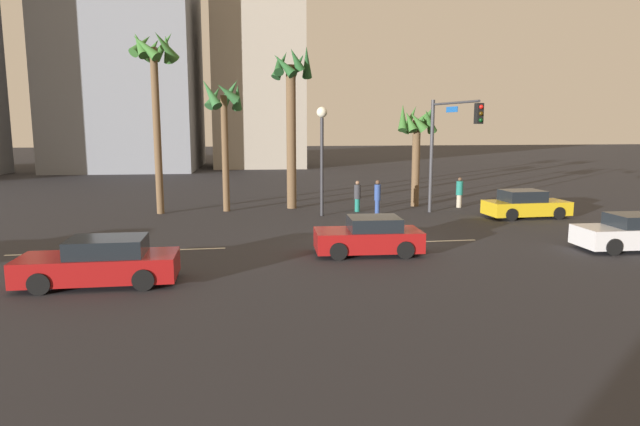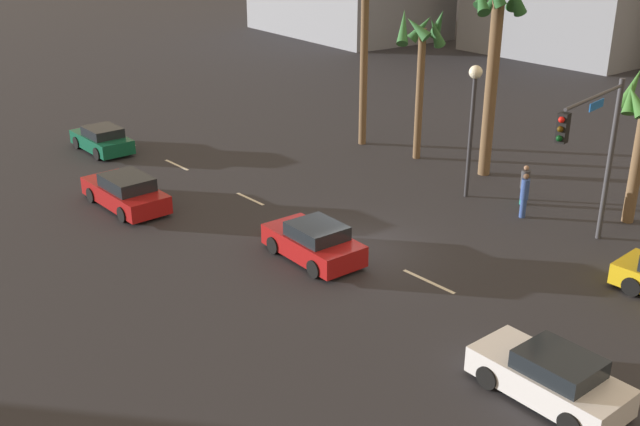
% 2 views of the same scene
% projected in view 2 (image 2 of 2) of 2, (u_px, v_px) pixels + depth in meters
% --- Properties ---
extents(ground_plane, '(220.00, 220.00, 0.00)m').
position_uv_depth(ground_plane, '(357.00, 248.00, 27.51)').
color(ground_plane, '#28282D').
extents(lane_stripe_0, '(2.06, 0.14, 0.01)m').
position_uv_depth(lane_stripe_0, '(126.00, 141.00, 40.05)').
color(lane_stripe_0, silver).
rests_on(lane_stripe_0, ground_plane).
extents(lane_stripe_1, '(2.07, 0.14, 0.01)m').
position_uv_depth(lane_stripe_1, '(177.00, 165.00, 36.39)').
color(lane_stripe_1, silver).
rests_on(lane_stripe_1, ground_plane).
extents(lane_stripe_2, '(1.87, 0.14, 0.01)m').
position_uv_depth(lane_stripe_2, '(250.00, 199.00, 32.15)').
color(lane_stripe_2, silver).
rests_on(lane_stripe_2, ground_plane).
extents(lane_stripe_3, '(1.97, 0.14, 0.01)m').
position_uv_depth(lane_stripe_3, '(347.00, 244.00, 27.87)').
color(lane_stripe_3, silver).
rests_on(lane_stripe_3, ground_plane).
extents(lane_stripe_4, '(2.24, 0.14, 0.01)m').
position_uv_depth(lane_stripe_4, '(429.00, 281.00, 25.07)').
color(lane_stripe_4, silver).
rests_on(lane_stripe_4, ground_plane).
extents(car_0, '(4.01, 1.91, 1.31)m').
position_uv_depth(car_0, '(102.00, 140.00, 38.23)').
color(car_0, '#0F5138').
rests_on(car_0, ground_plane).
extents(car_1, '(4.01, 2.11, 1.40)m').
position_uv_depth(car_1, '(314.00, 242.00, 26.47)').
color(car_1, maroon).
rests_on(car_1, ground_plane).
extents(car_2, '(4.61, 1.96, 1.42)m').
position_uv_depth(car_2, '(126.00, 192.00, 31.07)').
color(car_2, maroon).
rests_on(car_2, ground_plane).
extents(car_3, '(4.04, 1.97, 1.38)m').
position_uv_depth(car_3, '(550.00, 377.00, 18.87)').
color(car_3, silver).
rests_on(car_3, ground_plane).
extents(traffic_signal, '(0.86, 4.87, 6.13)m').
position_uv_depth(traffic_signal, '(596.00, 143.00, 25.66)').
color(traffic_signal, '#38383D').
rests_on(traffic_signal, ground_plane).
extents(streetlamp, '(0.56, 0.56, 5.72)m').
position_uv_depth(streetlamp, '(473.00, 105.00, 30.92)').
color(streetlamp, '#2D2D33').
rests_on(streetlamp, ground_plane).
extents(pedestrian_0, '(0.52, 0.52, 1.73)m').
position_uv_depth(pedestrian_0, '(525.00, 184.00, 31.26)').
color(pedestrian_0, '#1E7266').
rests_on(pedestrian_0, ground_plane).
extents(pedestrian_1, '(0.37, 0.37, 1.87)m').
position_uv_depth(pedestrian_1, '(524.00, 194.00, 29.90)').
color(pedestrian_1, '#2D478C').
rests_on(pedestrian_1, ground_plane).
extents(palm_tree_0, '(2.52, 2.63, 7.40)m').
position_uv_depth(palm_tree_0, '(422.00, 46.00, 35.31)').
color(palm_tree_0, brown).
rests_on(palm_tree_0, ground_plane).
extents(palm_tree_3, '(2.53, 2.63, 9.18)m').
position_uv_depth(palm_tree_3, '(495.00, 39.00, 32.77)').
color(palm_tree_3, brown).
rests_on(palm_tree_3, ground_plane).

